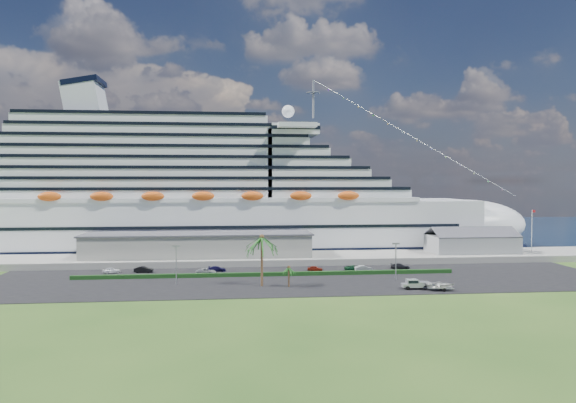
{
  "coord_description": "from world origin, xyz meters",
  "views": [
    {
      "loc": [
        -17.05,
        -112.44,
        22.11
      ],
      "look_at": [
        -1.7,
        30.0,
        16.83
      ],
      "focal_mm": 35.0,
      "sensor_mm": 36.0,
      "label": 1
    }
  ],
  "objects": [
    {
      "name": "hedge",
      "position": [
        -8.0,
        16.0,
        0.57
      ],
      "size": [
        88.0,
        1.1,
        0.9
      ],
      "primitive_type": "cube",
      "color": "black",
      "rests_on": "asphalt_lot"
    },
    {
      "name": "parked_car_0",
      "position": [
        -44.63,
        24.01,
        0.82
      ],
      "size": [
        4.46,
        3.06,
        1.41
      ],
      "primitive_type": "imported",
      "rotation": [
        0.0,
        0.0,
        1.95
      ],
      "color": "white",
      "rests_on": "asphalt_lot"
    },
    {
      "name": "palm_short",
      "position": [
        -4.5,
        2.5,
        3.67
      ],
      "size": [
        3.53,
        3.53,
        4.56
      ],
      "color": "#47301E",
      "rests_on": "ground"
    },
    {
      "name": "port_shed",
      "position": [
        52.0,
        40.0,
        4.4
      ],
      "size": [
        24.0,
        12.31,
        7.37
      ],
      "color": "gray",
      "rests_on": "wharf"
    },
    {
      "name": "parked_car_2",
      "position": [
        -22.14,
        20.36,
        0.77
      ],
      "size": [
        5.14,
        3.43,
        1.31
      ],
      "primitive_type": "imported",
      "rotation": [
        0.0,
        0.0,
        1.28
      ],
      "color": "#9EA3A7",
      "rests_on": "asphalt_lot"
    },
    {
      "name": "lamp_post_right",
      "position": [
        20.0,
        8.0,
        5.34
      ],
      "size": [
        1.6,
        0.35,
        8.27
      ],
      "color": "gray",
      "rests_on": "asphalt_lot"
    },
    {
      "name": "water",
      "position": [
        0.0,
        130.0,
        0.01
      ],
      "size": [
        420.0,
        160.0,
        0.02
      ],
      "primitive_type": "cube",
      "color": "black",
      "rests_on": "ground"
    },
    {
      "name": "ground",
      "position": [
        0.0,
        0.0,
        0.0
      ],
      "size": [
        420.0,
        420.0,
        0.0
      ],
      "primitive_type": "plane",
      "color": "#294D19",
      "rests_on": "ground"
    },
    {
      "name": "terminal_building",
      "position": [
        -25.0,
        40.0,
        5.01
      ],
      "size": [
        61.0,
        15.0,
        6.3
      ],
      "color": "gray",
      "rests_on": "wharf"
    },
    {
      "name": "flagpole",
      "position": [
        70.04,
        40.0,
        8.27
      ],
      "size": [
        1.08,
        0.16,
        12.0
      ],
      "color": "silver",
      "rests_on": "wharf"
    },
    {
      "name": "lamp_post_left",
      "position": [
        -28.0,
        8.0,
        5.34
      ],
      "size": [
        1.6,
        0.35,
        8.27
      ],
      "color": "gray",
      "rests_on": "asphalt_lot"
    },
    {
      "name": "palm_tall",
      "position": [
        -10.0,
        4.0,
        9.2
      ],
      "size": [
        8.82,
        8.82,
        11.13
      ],
      "color": "#47301E",
      "rests_on": "ground"
    },
    {
      "name": "parked_car_6",
      "position": [
        13.75,
        21.9,
        0.78
      ],
      "size": [
        5.18,
        3.54,
        1.32
      ],
      "primitive_type": "imported",
      "rotation": [
        0.0,
        0.0,
        1.89
      ],
      "color": "#0E3A1E",
      "rests_on": "asphalt_lot"
    },
    {
      "name": "parked_car_4",
      "position": [
        4.08,
        22.07,
        0.76
      ],
      "size": [
        3.98,
        2.33,
        1.27
      ],
      "primitive_type": "imported",
      "rotation": [
        0.0,
        0.0,
        1.34
      ],
      "color": "maroon",
      "rests_on": "asphalt_lot"
    },
    {
      "name": "pickup_truck",
      "position": [
        20.77,
        -2.64,
        1.21
      ],
      "size": [
        5.72,
        2.31,
        1.99
      ],
      "color": "black",
      "rests_on": "asphalt_lot"
    },
    {
      "name": "parked_car_5",
      "position": [
        15.73,
        20.28,
        0.83
      ],
      "size": [
        4.32,
        1.53,
        1.42
      ],
      "primitive_type": "imported",
      "rotation": [
        0.0,
        0.0,
        1.58
      ],
      "color": "#9A9EA1",
      "rests_on": "asphalt_lot"
    },
    {
      "name": "boat_trailer",
      "position": [
        25.21,
        -4.93,
        1.33
      ],
      "size": [
        6.56,
        4.8,
        1.82
      ],
      "color": "gray",
      "rests_on": "asphalt_lot"
    },
    {
      "name": "cruise_ship",
      "position": [
        -21.53,
        64.0,
        16.69
      ],
      "size": [
        191.0,
        38.0,
        54.0
      ],
      "color": "silver",
      "rests_on": "ground"
    },
    {
      "name": "parked_car_7",
      "position": [
        25.69,
        22.85,
        0.82
      ],
      "size": [
        5.18,
        3.6,
        1.39
      ],
      "primitive_type": "imported",
      "rotation": [
        0.0,
        0.0,
        1.19
      ],
      "color": "black",
      "rests_on": "asphalt_lot"
    },
    {
      "name": "wharf",
      "position": [
        0.0,
        40.0,
        0.9
      ],
      "size": [
        240.0,
        20.0,
        1.8
      ],
      "primitive_type": "cube",
      "color": "gray",
      "rests_on": "ground"
    },
    {
      "name": "parked_car_1",
      "position": [
        -37.19,
        24.11,
        0.86
      ],
      "size": [
        4.6,
        1.92,
        1.48
      ],
      "primitive_type": "imported",
      "rotation": [
        0.0,
        0.0,
        1.49
      ],
      "color": "black",
      "rests_on": "asphalt_lot"
    },
    {
      "name": "asphalt_lot",
      "position": [
        0.0,
        11.0,
        0.06
      ],
      "size": [
        140.0,
        38.0,
        0.12
      ],
      "primitive_type": "cube",
      "color": "black",
      "rests_on": "ground"
    },
    {
      "name": "parked_car_3",
      "position": [
        -19.67,
        24.09,
        0.74
      ],
      "size": [
        4.58,
        2.69,
        1.24
      ],
      "primitive_type": "imported",
      "rotation": [
        0.0,
        0.0,
        1.34
      ],
      "color": "#14113C",
      "rests_on": "asphalt_lot"
    }
  ]
}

